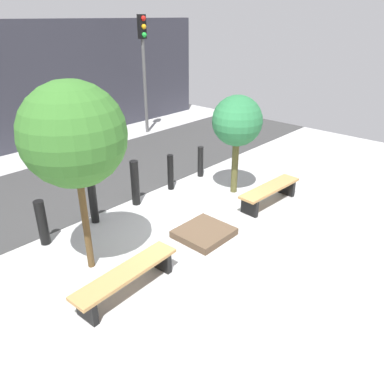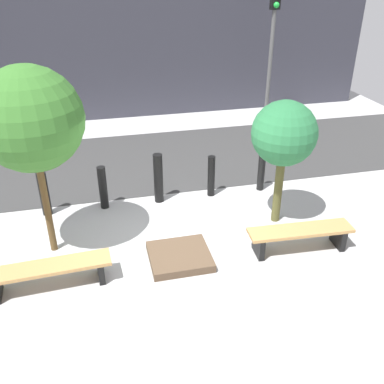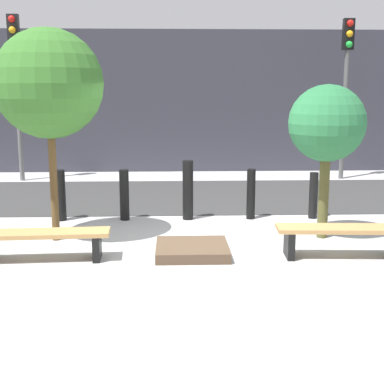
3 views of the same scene
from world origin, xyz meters
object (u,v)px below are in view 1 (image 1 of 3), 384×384
object	(u,v)px
planter_bed	(204,233)
tree_behind_left_bench	(73,135)
bollard_far_right	(200,162)
traffic_light_mid_west	(144,55)
tree_behind_right_bench	(237,122)
bollard_right	(171,172)
bollard_far_left	(42,223)
bollard_center	(135,183)
bench_left	(127,276)
bench_right	(270,191)
bollard_left	(93,203)

from	to	relation	value
planter_bed	tree_behind_left_bench	size ratio (longest dim) A/B	0.32
bollard_far_right	traffic_light_mid_west	size ratio (longest dim) A/B	0.21
tree_behind_right_bench	bollard_far_right	distance (m)	1.91
bollard_far_right	tree_behind_left_bench	bearing A→B (deg)	-163.75
bollard_right	bollard_far_right	bearing A→B (deg)	0.00
planter_bed	tree_behind_left_bench	world-z (taller)	tree_behind_left_bench
bollard_far_left	tree_behind_right_bench	bearing A→B (deg)	-16.25
bollard_center	bollard_right	size ratio (longest dim) A/B	1.18
bench_left	bollard_far_right	distance (m)	5.05
traffic_light_mid_west	bench_right	bearing A→B (deg)	-107.28
bollard_far_left	bollard_center	bearing A→B (deg)	0.00
bollard_right	bollard_far_right	xyz separation A→B (m)	(1.16, 0.00, -0.03)
tree_behind_left_bench	traffic_light_mid_west	world-z (taller)	traffic_light_mid_west
bollard_far_right	bench_right	bearing A→B (deg)	-94.54
bench_left	traffic_light_mid_west	size ratio (longest dim) A/B	0.47
bollard_center	bench_left	bearing A→B (deg)	-132.39
tree_behind_left_bench	bollard_far_right	size ratio (longest dim) A/B	3.81
bollard_left	bench_right	bearing A→B (deg)	-35.37
bollard_far_right	traffic_light_mid_west	xyz separation A→B (m)	(1.91, 4.40, 2.40)
tree_behind_right_bench	bollard_center	distance (m)	2.81
bench_left	bollard_left	distance (m)	2.54
planter_bed	bench_left	bearing A→B (deg)	-174.66
tree_behind_left_bench	bollard_left	bearing A→B (deg)	53.11
bench_left	planter_bed	world-z (taller)	bench_left
bench_right	bollard_left	bearing A→B (deg)	147.71
bench_left	bollard_far_left	bearing A→B (deg)	91.46
tree_behind_right_bench	bollard_far_left	distance (m)	4.84
bench_right	tree_behind_left_bench	size ratio (longest dim) A/B	0.58
bollard_right	bollard_far_right	distance (m)	1.16
tree_behind_right_bench	bench_right	bearing A→B (deg)	-90.00
bench_left	bollard_center	size ratio (longest dim) A/B	1.79
bench_right	tree_behind_right_bench	world-z (taller)	tree_behind_right_bench
tree_behind_right_bench	bollard_far_right	size ratio (longest dim) A/B	2.84
bench_left	bollard_left	size ratio (longest dim) A/B	2.10
bollard_center	bollard_far_left	bearing A→B (deg)	180.00
bollard_center	bollard_far_right	xyz separation A→B (m)	(2.33, 0.00, -0.12)
bollard_right	bollard_far_right	size ratio (longest dim) A/B	1.08
bollard_far_right	traffic_light_mid_west	bearing A→B (deg)	66.51
bollard_far_left	traffic_light_mid_west	distance (m)	8.25
bench_left	tree_behind_right_bench	size ratio (longest dim) A/B	0.80
bollard_center	bollard_left	bearing A→B (deg)	180.00
planter_bed	bench_right	bearing A→B (deg)	-5.34
bollard_far_left	planter_bed	bearing A→B (deg)	-42.67
planter_bed	traffic_light_mid_west	xyz separation A→B (m)	(4.24, 6.54, 2.76)
bollard_far_right	traffic_light_mid_west	world-z (taller)	traffic_light_mid_west
bollard_far_left	bollard_center	distance (m)	2.33
bollard_far_left	bollard_far_right	distance (m)	4.65
bollard_far_right	bollard_right	bearing A→B (deg)	180.00
tree_behind_left_bench	bollard_right	bearing A→B (deg)	21.51
bench_left	tree_behind_left_bench	size ratio (longest dim) A/B	0.60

